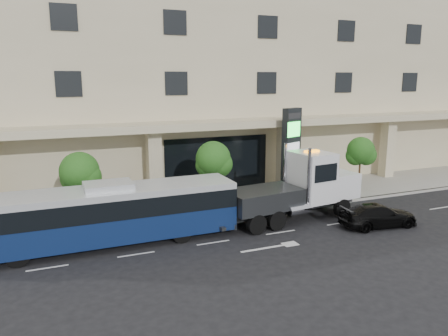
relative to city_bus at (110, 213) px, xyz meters
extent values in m
plane|color=black|center=(8.91, -0.27, -1.66)|extent=(120.00, 120.00, 0.00)
cube|color=gray|center=(8.91, 4.73, -1.59)|extent=(120.00, 6.00, 0.15)
cube|color=gray|center=(8.91, 1.73, -1.59)|extent=(120.00, 0.30, 0.15)
cube|color=#BCB08D|center=(8.91, 15.23, 8.34)|extent=(60.00, 15.00, 20.00)
cube|color=#BCB08D|center=(8.91, 6.53, 3.54)|extent=(60.00, 2.80, 0.50)
cube|color=black|center=(8.91, 7.70, 0.49)|extent=(8.00, 0.12, 4.00)
cube|color=#BCB08D|center=(3.91, 6.53, 0.94)|extent=(0.90, 0.90, 4.90)
cube|color=#BCB08D|center=(13.91, 6.53, 0.94)|extent=(0.90, 0.90, 4.90)
cube|color=#BCB08D|center=(23.91, 6.53, 0.94)|extent=(0.90, 0.90, 4.90)
cylinder|color=#422B19|center=(-1.09, 3.33, -0.11)|extent=(0.14, 0.14, 2.80)
sphere|color=#144814|center=(-1.09, 3.33, 1.61)|extent=(2.20, 2.20, 2.20)
sphere|color=#144814|center=(-0.74, 3.13, 1.29)|extent=(1.65, 1.65, 1.65)
sphere|color=#144814|center=(-1.39, 3.53, 1.21)|extent=(1.54, 1.54, 1.54)
cylinder|color=#422B19|center=(6.91, 3.33, -0.04)|extent=(0.14, 0.14, 2.94)
sphere|color=#144814|center=(6.91, 3.33, 1.76)|extent=(2.20, 2.20, 2.20)
sphere|color=#144814|center=(7.26, 3.13, 1.43)|extent=(1.65, 1.65, 1.65)
sphere|color=#144814|center=(6.61, 3.53, 1.34)|extent=(1.54, 1.54, 1.54)
cylinder|color=#422B19|center=(18.41, 3.33, -0.15)|extent=(0.14, 0.14, 2.73)
sphere|color=#144814|center=(18.41, 3.33, 1.53)|extent=(2.00, 2.00, 2.00)
sphere|color=#144814|center=(18.76, 3.13, 1.22)|extent=(1.50, 1.50, 1.50)
sphere|color=#144814|center=(18.11, 3.53, 1.14)|extent=(1.40, 1.40, 1.40)
cylinder|color=black|center=(-4.28, -1.13, -1.13)|extent=(1.07, 0.32, 1.07)
cylinder|color=black|center=(-4.29, 1.12, -1.13)|extent=(1.07, 0.32, 1.07)
cylinder|color=black|center=(3.44, -1.12, -1.13)|extent=(1.07, 0.32, 1.07)
cylinder|color=black|center=(3.44, 1.13, -1.13)|extent=(1.07, 0.32, 1.07)
cube|color=#0F214F|center=(0.01, 0.00, -0.65)|extent=(12.88, 2.71, 1.29)
cube|color=black|center=(0.01, 0.00, 0.48)|extent=(12.88, 2.75, 0.97)
cube|color=silver|center=(0.01, 0.00, 1.12)|extent=(12.88, 2.71, 0.32)
cube|color=silver|center=(0.01, 0.00, 1.45)|extent=(2.36, 1.72, 0.32)
cube|color=#2D3033|center=(6.39, 0.01, -1.18)|extent=(0.15, 2.68, 0.32)
cube|color=#2D3033|center=(10.74, -0.05, -0.84)|extent=(8.79, 2.07, 0.41)
cube|color=white|center=(14.06, 0.35, 0.13)|extent=(2.32, 2.59, 1.54)
cube|color=silver|center=(15.08, 0.47, 0.13)|extent=(0.33, 2.05, 1.23)
cube|color=white|center=(12.02, 0.10, 0.85)|extent=(2.35, 2.80, 2.98)
cube|color=black|center=(12.99, 0.22, 1.31)|extent=(0.37, 2.26, 1.23)
cylinder|color=silver|center=(11.03, -1.15, 1.11)|extent=(0.21, 0.21, 3.49)
cylinder|color=silver|center=(10.76, 1.09, 1.11)|extent=(0.21, 0.21, 3.49)
cube|color=#2D3033|center=(8.55, -0.32, -0.07)|extent=(4.58, 2.97, 1.13)
cube|color=#2D3033|center=(6.10, -0.61, -0.69)|extent=(1.67, 0.48, 0.23)
cube|color=#2D3033|center=(5.49, -0.69, -1.10)|extent=(0.48, 1.87, 0.18)
cube|color=orange|center=(12.02, 0.10, 2.39)|extent=(0.96, 0.47, 0.14)
cylinder|color=black|center=(13.78, -0.77, -1.10)|extent=(1.16, 0.46, 1.13)
cylinder|color=black|center=(13.52, 1.37, -1.10)|extent=(1.16, 0.46, 1.13)
cylinder|color=black|center=(8.88, -1.36, -1.10)|extent=(1.16, 0.46, 1.13)
cylinder|color=black|center=(8.62, 0.78, -1.10)|extent=(1.16, 0.46, 1.13)
cylinder|color=black|center=(7.56, -1.52, -1.10)|extent=(1.16, 0.46, 1.13)
cylinder|color=black|center=(7.30, 0.62, -1.10)|extent=(1.16, 0.46, 1.13)
imported|color=black|center=(14.57, -3.04, -1.00)|extent=(4.76, 2.36, 1.33)
cube|color=black|center=(13.22, 4.43, 1.58)|extent=(1.63, 1.05, 6.19)
cube|color=#25DE3F|center=(13.22, 4.15, 3.23)|extent=(1.27, 0.55, 1.03)
cube|color=silver|center=(13.22, 4.15, 1.99)|extent=(1.27, 0.55, 0.62)
cube|color=#262628|center=(13.22, 4.15, 4.15)|extent=(1.27, 0.55, 0.41)
camera|label=1|loc=(-2.77, -21.71, 6.74)|focal=35.00mm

